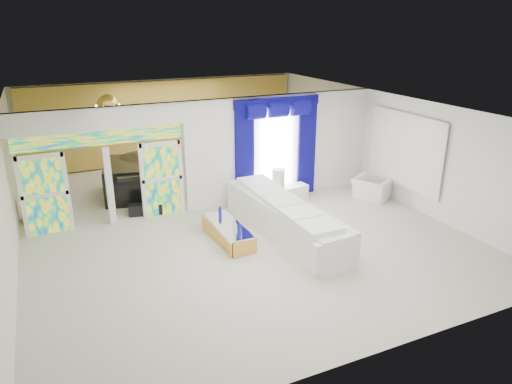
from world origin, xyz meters
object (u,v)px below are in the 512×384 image
white_sofa (284,220)px  grand_piano (133,179)px  coffee_table (228,233)px  armchair (372,189)px  console_table (287,194)px

white_sofa → grand_piano: size_ratio=2.14×
coffee_table → armchair: bearing=10.0°
coffee_table → console_table: 3.09m
white_sofa → armchair: (3.50, 1.15, -0.10)m
armchair → white_sofa: bearing=79.9°
white_sofa → armchair: bearing=14.0°
coffee_table → grand_piano: (-1.42, 4.08, 0.31)m
armchair → grand_piano: (-6.26, 3.23, 0.20)m
white_sofa → console_table: 2.38m
white_sofa → armchair: white_sofa is taller
armchair → grand_piano: 7.05m
console_table → grand_piano: grand_piano is taller
console_table → armchair: armchair is taller
console_table → armchair: 2.48m
coffee_table → console_table: bearing=34.6°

